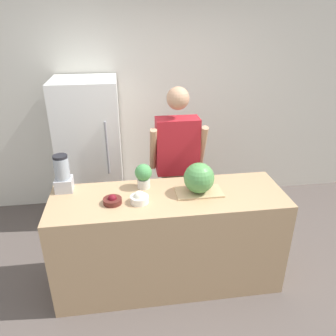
{
  "coord_description": "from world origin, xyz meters",
  "views": [
    {
      "loc": [
        -0.35,
        -2.11,
        2.38
      ],
      "look_at": [
        0.0,
        0.37,
        1.19
      ],
      "focal_mm": 35.0,
      "sensor_mm": 36.0,
      "label": 1
    }
  ],
  "objects_px": {
    "watermelon": "(199,178)",
    "bowl_cherries": "(112,200)",
    "refrigerator": "(91,152)",
    "person": "(177,166)",
    "potted_plant": "(143,175)",
    "blender": "(63,175)",
    "bowl_cream": "(139,198)"
  },
  "relations": [
    {
      "from": "blender",
      "to": "bowl_cream",
      "type": "bearing_deg",
      "value": -24.85
    },
    {
      "from": "person",
      "to": "watermelon",
      "type": "xyz_separation_m",
      "value": [
        0.08,
        -0.67,
        0.2
      ]
    },
    {
      "from": "person",
      "to": "potted_plant",
      "type": "height_order",
      "value": "person"
    },
    {
      "from": "bowl_cherries",
      "to": "watermelon",
      "type": "bearing_deg",
      "value": 5.47
    },
    {
      "from": "refrigerator",
      "to": "watermelon",
      "type": "xyz_separation_m",
      "value": [
        1.03,
        -1.27,
        0.22
      ]
    },
    {
      "from": "person",
      "to": "watermelon",
      "type": "bearing_deg",
      "value": -83.37
    },
    {
      "from": "person",
      "to": "bowl_cream",
      "type": "distance_m",
      "value": 0.88
    },
    {
      "from": "bowl_cherries",
      "to": "blender",
      "type": "distance_m",
      "value": 0.53
    },
    {
      "from": "refrigerator",
      "to": "blender",
      "type": "distance_m",
      "value": 1.1
    },
    {
      "from": "watermelon",
      "to": "bowl_cream",
      "type": "bearing_deg",
      "value": -170.36
    },
    {
      "from": "bowl_cherries",
      "to": "blender",
      "type": "bearing_deg",
      "value": 146.33
    },
    {
      "from": "blender",
      "to": "potted_plant",
      "type": "distance_m",
      "value": 0.71
    },
    {
      "from": "person",
      "to": "bowl_cherries",
      "type": "xyz_separation_m",
      "value": [
        -0.67,
        -0.74,
        0.08
      ]
    },
    {
      "from": "refrigerator",
      "to": "blender",
      "type": "relative_size",
      "value": 5.09
    },
    {
      "from": "refrigerator",
      "to": "potted_plant",
      "type": "relative_size",
      "value": 7.59
    },
    {
      "from": "watermelon",
      "to": "bowl_cherries",
      "type": "xyz_separation_m",
      "value": [
        -0.75,
        -0.07,
        -0.12
      ]
    },
    {
      "from": "bowl_cherries",
      "to": "person",
      "type": "bearing_deg",
      "value": 47.9
    },
    {
      "from": "watermelon",
      "to": "bowl_cherries",
      "type": "height_order",
      "value": "watermelon"
    },
    {
      "from": "refrigerator",
      "to": "bowl_cherries",
      "type": "relative_size",
      "value": 11.12
    },
    {
      "from": "refrigerator",
      "to": "potted_plant",
      "type": "xyz_separation_m",
      "value": [
        0.56,
        -1.1,
        0.2
      ]
    },
    {
      "from": "bowl_cream",
      "to": "potted_plant",
      "type": "bearing_deg",
      "value": 77.97
    },
    {
      "from": "bowl_cherries",
      "to": "potted_plant",
      "type": "height_order",
      "value": "potted_plant"
    },
    {
      "from": "refrigerator",
      "to": "person",
      "type": "distance_m",
      "value": 1.13
    },
    {
      "from": "potted_plant",
      "to": "bowl_cherries",
      "type": "bearing_deg",
      "value": -139.16
    },
    {
      "from": "person",
      "to": "potted_plant",
      "type": "relative_size",
      "value": 7.63
    },
    {
      "from": "refrigerator",
      "to": "person",
      "type": "relative_size",
      "value": 1.0
    },
    {
      "from": "potted_plant",
      "to": "blender",
      "type": "bearing_deg",
      "value": 176.59
    },
    {
      "from": "refrigerator",
      "to": "watermelon",
      "type": "distance_m",
      "value": 1.65
    },
    {
      "from": "bowl_cherries",
      "to": "blender",
      "type": "xyz_separation_m",
      "value": [
        -0.42,
        0.28,
        0.13
      ]
    },
    {
      "from": "bowl_cream",
      "to": "blender",
      "type": "height_order",
      "value": "blender"
    },
    {
      "from": "blender",
      "to": "potted_plant",
      "type": "height_order",
      "value": "blender"
    },
    {
      "from": "potted_plant",
      "to": "refrigerator",
      "type": "bearing_deg",
      "value": 116.79
    }
  ]
}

